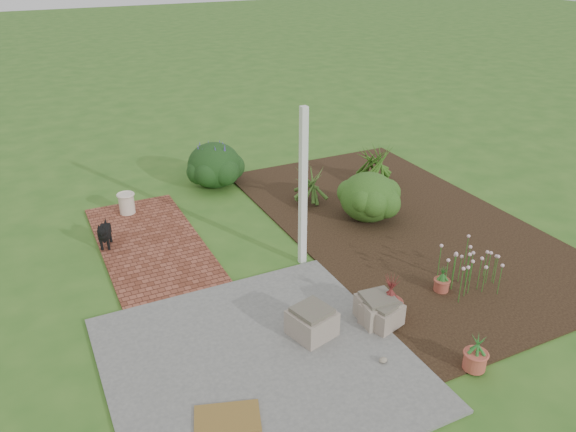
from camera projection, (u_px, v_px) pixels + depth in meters
name	position (u px, v px, depth m)	size (l,w,h in m)	color
ground	(288.00, 270.00, 8.63)	(80.00, 80.00, 0.00)	#32621F
concrete_patio	(258.00, 362.00, 6.72)	(3.50, 3.50, 0.04)	#5F5F5D
brick_path	(150.00, 243.00, 9.36)	(1.60, 3.50, 0.04)	brown
garden_bed	(401.00, 223.00, 10.01)	(4.00, 7.00, 0.03)	black
veranda_post	(303.00, 189.00, 8.28)	(0.10, 0.10, 2.50)	white
stone_trough_near	(377.00, 309.00, 7.36)	(0.47, 0.47, 0.32)	gray
stone_trough_mid	(382.00, 314.00, 7.29)	(0.44, 0.44, 0.29)	gray
stone_trough_far	(312.00, 323.00, 7.09)	(0.50, 0.50, 0.34)	gray
coir_doormat	(227.00, 418.00, 5.88)	(0.69, 0.44, 0.02)	brown
black_dog	(104.00, 233.00, 9.06)	(0.26, 0.52, 0.45)	black
cream_ceramic_urn	(127.00, 204.00, 10.25)	(0.28, 0.28, 0.37)	beige
evergreen_shrub	(369.00, 196.00, 9.97)	(1.04, 1.04, 0.88)	#0F3612
agapanthus_clump_back	(374.00, 160.00, 11.39)	(1.14, 1.14, 1.02)	#11350D
agapanthus_clump_front	(308.00, 182.00, 10.58)	(0.94, 0.94, 0.83)	#1F3F14
pink_flower_patch	(467.00, 266.00, 8.08)	(0.96, 0.96, 0.61)	#113D0F
terracotta_pot_bronze	(389.00, 309.00, 7.42)	(0.33, 0.33, 0.27)	#973E33
terracotta_pot_small_left	(441.00, 285.00, 8.03)	(0.21, 0.21, 0.18)	#9D4635
terracotta_pot_small_right	(475.00, 360.00, 6.55)	(0.26, 0.26, 0.22)	#B24D3C
purple_flowering_bush	(214.00, 164.00, 11.41)	(1.09, 1.09, 0.93)	black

